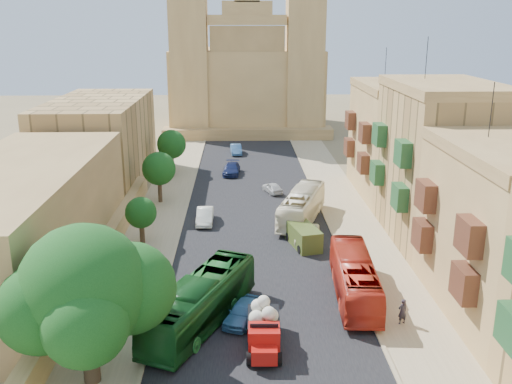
{
  "coord_description": "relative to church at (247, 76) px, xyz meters",
  "views": [
    {
      "loc": [
        -1.5,
        -22.82,
        18.6
      ],
      "look_at": [
        0.0,
        26.0,
        4.0
      ],
      "focal_mm": 40.0,
      "sensor_mm": 36.0,
      "label": 1
    }
  ],
  "objects": [
    {
      "name": "kerb_east",
      "position": [
        7.0,
        -48.61,
        -9.46
      ],
      "size": [
        0.25,
        140.0,
        0.12
      ],
      "primitive_type": "cube",
      "color": "tan",
      "rests_on": "ground"
    },
    {
      "name": "west_building_mid",
      "position": [
        -18.0,
        -34.61,
        -4.52
      ],
      "size": [
        10.0,
        22.0,
        10.0
      ],
      "primitive_type": "cube",
      "color": "tan",
      "rests_on": "ground"
    },
    {
      "name": "sidewalk_west",
      "position": [
        -9.5,
        -48.61,
        -9.51
      ],
      "size": [
        5.0,
        140.0,
        0.01
      ],
      "primitive_type": "cube",
      "color": "tan",
      "rests_on": "ground"
    },
    {
      "name": "sidewalk_east",
      "position": [
        9.5,
        -48.61,
        -9.51
      ],
      "size": [
        5.0,
        140.0,
        0.01
      ],
      "primitive_type": "cube",
      "color": "tan",
      "rests_on": "ground"
    },
    {
      "name": "road_surface",
      "position": [
        0.0,
        -48.61,
        -9.51
      ],
      "size": [
        14.0,
        140.0,
        0.01
      ],
      "primitive_type": "cube",
      "color": "black",
      "rests_on": "ground"
    },
    {
      "name": "townhouse_b",
      "position": [
        15.95,
        -67.61,
        -3.86
      ],
      "size": [
        9.0,
        14.0,
        14.9
      ],
      "color": "tan",
      "rests_on": "ground"
    },
    {
      "name": "pedestrian_a",
      "position": [
        8.86,
        -69.08,
        -8.65
      ],
      "size": [
        0.73,
        0.6,
        1.73
      ],
      "primitive_type": "imported",
      "rotation": [
        0.0,
        0.0,
        3.48
      ],
      "color": "#29252C",
      "rests_on": "ground"
    },
    {
      "name": "townhouse_d",
      "position": [
        15.95,
        -39.61,
        -3.36
      ],
      "size": [
        9.0,
        14.0,
        15.9
      ],
      "color": "tan",
      "rests_on": "ground"
    },
    {
      "name": "red_truck",
      "position": [
        -0.12,
        -71.5,
        -8.22
      ],
      "size": [
        2.15,
        5.13,
        2.96
      ],
      "color": "#B4130D",
      "rests_on": "ground"
    },
    {
      "name": "townhouse_c",
      "position": [
        15.95,
        -53.61,
        -2.61
      ],
      "size": [
        9.0,
        14.0,
        17.4
      ],
      "color": "tan",
      "rests_on": "ground"
    },
    {
      "name": "street_tree_b",
      "position": [
        -10.0,
        -54.61,
        -6.72
      ],
      "size": [
        2.73,
        2.73,
        4.2
      ],
      "color": "#3A2B1D",
      "rests_on": "ground"
    },
    {
      "name": "olive_pickup",
      "position": [
        4.0,
        -55.65,
        -8.63
      ],
      "size": [
        2.92,
        4.7,
        1.8
      ],
      "color": "#465720",
      "rests_on": "ground"
    },
    {
      "name": "church",
      "position": [
        0.0,
        0.0,
        0.0
      ],
      "size": [
        28.0,
        22.5,
        36.3
      ],
      "color": "tan",
      "rests_on": "ground"
    },
    {
      "name": "street_tree_a",
      "position": [
        -10.0,
        -66.61,
        -6.43
      ],
      "size": [
        3.0,
        3.0,
        4.61
      ],
      "color": "#3A2B1D",
      "rests_on": "ground"
    },
    {
      "name": "car_white_b",
      "position": [
        2.26,
        -39.6,
        -8.92
      ],
      "size": [
        2.48,
        3.77,
        1.19
      ],
      "primitive_type": "imported",
      "rotation": [
        0.0,
        0.0,
        3.48
      ],
      "color": "silver",
      "rests_on": "ground"
    },
    {
      "name": "car_cream",
      "position": [
        4.47,
        -54.23,
        -8.8
      ],
      "size": [
        2.71,
        5.27,
        1.42
      ],
      "primitive_type": "imported",
      "rotation": [
        0.0,
        0.0,
        3.07
      ],
      "color": "#FFFDCD",
      "rests_on": "ground"
    },
    {
      "name": "ficus_tree",
      "position": [
        -9.42,
        -74.61,
        -4.27
      ],
      "size": [
        8.88,
        8.17,
        8.88
      ],
      "color": "#3A2B1D",
      "rests_on": "ground"
    },
    {
      "name": "street_tree_c",
      "position": [
        -10.0,
        -42.61,
        -5.84
      ],
      "size": [
        3.57,
        3.57,
        5.48
      ],
      "color": "#3A2B1D",
      "rests_on": "ground"
    },
    {
      "name": "bus_cream_east",
      "position": [
        4.56,
        -49.17,
        -8.0
      ],
      "size": [
        5.85,
        11.11,
        3.02
      ],
      "primitive_type": "imported",
      "rotation": [
        0.0,
        0.0,
        2.82
      ],
      "color": "#F3E8C5",
      "rests_on": "ground"
    },
    {
      "name": "street_tree_d",
      "position": [
        -10.0,
        -30.61,
        -5.74
      ],
      "size": [
        3.66,
        3.66,
        5.63
      ],
      "color": "#3A2B1D",
      "rests_on": "ground"
    },
    {
      "name": "kerb_west",
      "position": [
        -7.0,
        -48.61,
        -9.46
      ],
      "size": [
        0.25,
        140.0,
        0.12
      ],
      "primitive_type": "cube",
      "color": "tan",
      "rests_on": "ground"
    },
    {
      "name": "west_building_low",
      "position": [
        -18.0,
        -60.61,
        -5.32
      ],
      "size": [
        10.0,
        28.0,
        8.4
      ],
      "primitive_type": "cube",
      "color": "#9E7945",
      "rests_on": "ground"
    },
    {
      "name": "car_blue_b",
      "position": [
        -1.91,
        -19.64,
        -8.81
      ],
      "size": [
        1.81,
        4.35,
        1.4
      ],
      "primitive_type": "imported",
      "rotation": [
        0.0,
        0.0,
        0.08
      ],
      "color": "teal",
      "rests_on": "ground"
    },
    {
      "name": "pedestrian_c",
      "position": [
        7.82,
        -65.99,
        -8.77
      ],
      "size": [
        0.53,
        0.93,
        1.49
      ],
      "primitive_type": "imported",
      "rotation": [
        0.0,
        0.0,
        4.51
      ],
      "color": "#333436",
      "rests_on": "ground"
    },
    {
      "name": "bus_red_east",
      "position": [
        6.5,
        -65.29,
        -8.03
      ],
      "size": [
        3.23,
        10.81,
        2.97
      ],
      "primitive_type": "imported",
      "rotation": [
        0.0,
        0.0,
        3.07
      ],
      "color": "red",
      "rests_on": "ground"
    },
    {
      "name": "bus_green_north",
      "position": [
        -4.0,
        -68.75,
        -7.92
      ],
      "size": [
        7.14,
        11.56,
        3.19
      ],
      "primitive_type": "imported",
      "rotation": [
        0.0,
        0.0,
        -0.42
      ],
      "color": "#144E1B",
      "rests_on": "ground"
    },
    {
      "name": "car_white_a",
      "position": [
        -4.83,
        -49.5,
        -8.8
      ],
      "size": [
        1.51,
        4.32,
        1.42
      ],
      "primitive_type": "imported",
      "rotation": [
        0.0,
        0.0,
        0.0
      ],
      "color": "white",
      "rests_on": "ground"
    },
    {
      "name": "car_dkblue",
      "position": [
        -2.46,
        -31.27,
        -8.81
      ],
      "size": [
        2.35,
        5.0,
        1.41
      ],
      "primitive_type": "imported",
      "rotation": [
        0.0,
        0.0,
        -0.08
      ],
      "color": "#141F4C",
      "rests_on": "ground"
    },
    {
      "name": "west_wall",
      "position": [
        -12.5,
        -58.61,
        -8.62
      ],
      "size": [
        1.0,
        40.0,
        1.8
      ],
      "primitive_type": "cube",
      "color": "tan",
      "rests_on": "ground"
    },
    {
      "name": "car_blue_a",
      "position": [
        -1.32,
        -68.45,
        -8.84
      ],
      "size": [
        3.02,
        4.3,
        1.36
      ],
      "primitive_type": "imported",
      "rotation": [
        0.0,
        0.0,
        -0.4
      ],
      "color": "teal",
      "rests_on": "ground"
    }
  ]
}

